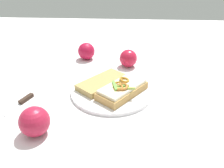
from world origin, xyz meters
name	(u,v)px	position (x,y,z in m)	size (l,w,h in m)	color
ground_plane	(112,92)	(0.00, 0.00, 0.00)	(2.00, 2.00, 0.00)	silver
plate	(112,91)	(0.00, 0.00, 0.01)	(0.27, 0.27, 0.01)	white
sandwich	(122,89)	(0.03, -0.03, 0.03)	(0.17, 0.19, 0.05)	tan
bread_slice_side	(102,82)	(-0.03, 0.03, 0.02)	(0.17, 0.08, 0.02)	tan
apple_0	(128,58)	(0.05, 0.21, 0.04)	(0.07, 0.07, 0.07)	#B91833
apple_1	(86,51)	(-0.13, 0.27, 0.04)	(0.07, 0.07, 0.07)	#AE1232
apple_2	(35,121)	(-0.18, -0.21, 0.04)	(0.08, 0.08, 0.08)	#AA1C37
knife	(23,101)	(-0.27, -0.08, 0.01)	(0.06, 0.11, 0.01)	silver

